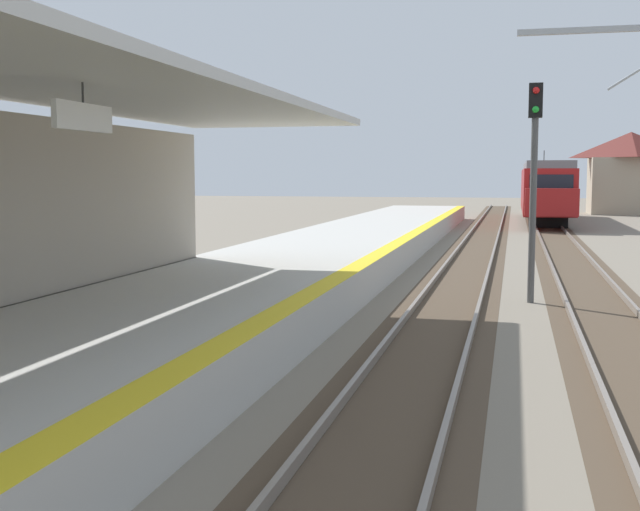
# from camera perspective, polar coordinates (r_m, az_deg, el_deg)

# --- Properties ---
(station_platform) EXTENTS (5.00, 80.00, 0.91)m
(station_platform) POSITION_cam_1_polar(r_m,az_deg,el_deg) (17.69, -5.77, -2.73)
(station_platform) COLOR #B7B5AD
(station_platform) RESTS_ON ground
(track_pair_nearest_platform) EXTENTS (2.34, 120.00, 0.16)m
(track_pair_nearest_platform) POSITION_cam_1_polar(r_m,az_deg,el_deg) (20.77, 9.56, -2.64)
(track_pair_nearest_platform) COLOR #4C3D2D
(track_pair_nearest_platform) RESTS_ON ground
(track_pair_middle) EXTENTS (2.34, 120.00, 0.16)m
(track_pair_middle) POSITION_cam_1_polar(r_m,az_deg,el_deg) (20.81, 18.94, -2.86)
(track_pair_middle) COLOR #4C3D2D
(track_pair_middle) RESTS_ON ground
(approaching_train) EXTENTS (2.93, 19.60, 4.76)m
(approaching_train) POSITION_cam_1_polar(r_m,az_deg,el_deg) (54.27, 15.79, 4.62)
(approaching_train) COLOR maroon
(approaching_train) RESTS_ON ground
(rail_signal_post) EXTENTS (0.32, 0.34, 5.20)m
(rail_signal_post) POSITION_cam_1_polar(r_m,az_deg,el_deg) (19.64, 15.03, 5.97)
(rail_signal_post) COLOR #4C4C4C
(rail_signal_post) RESTS_ON ground
(distant_trackside_house) EXTENTS (6.60, 5.28, 6.40)m
(distant_trackside_house) POSITION_cam_1_polar(r_m,az_deg,el_deg) (67.28, 21.26, 5.62)
(distant_trackside_house) COLOR tan
(distant_trackside_house) RESTS_ON ground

